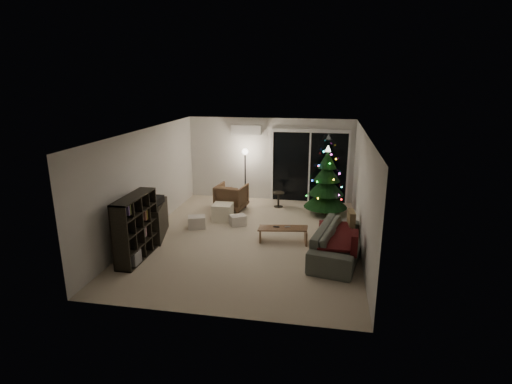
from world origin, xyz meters
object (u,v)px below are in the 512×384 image
at_px(bookshelf, 128,227).
at_px(coffee_table, 283,235).
at_px(sofa, 340,242).
at_px(christmas_tree, 327,181).
at_px(media_cabinet, 154,220).
at_px(armchair, 231,197).

relative_size(bookshelf, coffee_table, 1.22).
relative_size(sofa, coffee_table, 2.01).
bearing_deg(christmas_tree, media_cabinet, -149.39).
xyz_separation_m(armchair, sofa, (2.97, -2.66, -0.05)).
height_order(bookshelf, armchair, bookshelf).
xyz_separation_m(media_cabinet, armchair, (1.33, 2.29, -0.03)).
bearing_deg(armchair, coffee_table, 136.77).
distance_m(bookshelf, sofa, 4.39).
height_order(media_cabinet, coffee_table, media_cabinet).
xyz_separation_m(media_cabinet, christmas_tree, (3.97, 2.35, 0.56)).
relative_size(media_cabinet, sofa, 0.57).
height_order(bookshelf, coffee_table, bookshelf).
bearing_deg(bookshelf, christmas_tree, 50.08).
xyz_separation_m(bookshelf, coffee_table, (3.04, 1.38, -0.50)).
height_order(bookshelf, media_cabinet, bookshelf).
bearing_deg(armchair, bookshelf, 76.72).
relative_size(media_cabinet, armchair, 1.56).
relative_size(bookshelf, christmas_tree, 0.70).
height_order(coffee_table, christmas_tree, christmas_tree).
height_order(media_cabinet, armchair, media_cabinet).
xyz_separation_m(sofa, christmas_tree, (-0.33, 2.72, 0.63)).
bearing_deg(sofa, bookshelf, 112.86).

